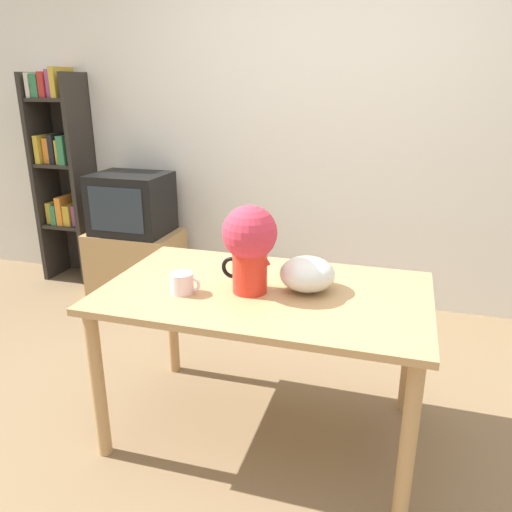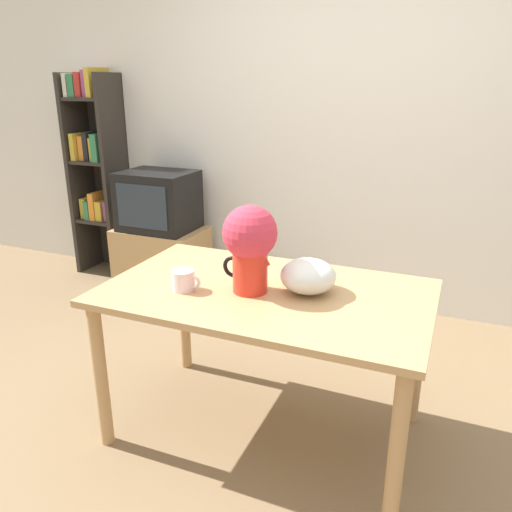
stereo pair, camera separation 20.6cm
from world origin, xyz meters
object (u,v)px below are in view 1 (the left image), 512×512
(coffee_mug, at_px, (183,283))
(white_bowl, at_px, (307,274))
(flower_vase, at_px, (250,243))
(tv_set, at_px, (132,203))

(coffee_mug, bearing_deg, white_bowl, 20.27)
(flower_vase, height_order, coffee_mug, flower_vase)
(coffee_mug, relative_size, tv_set, 0.24)
(flower_vase, xyz_separation_m, tv_set, (-1.35, 1.34, -0.22))
(tv_set, bearing_deg, coffee_mug, -53.10)
(white_bowl, relative_size, tv_set, 0.44)
(coffee_mug, distance_m, tv_set, 1.80)
(tv_set, bearing_deg, flower_vase, -44.93)
(coffee_mug, bearing_deg, flower_vase, 19.75)
(white_bowl, bearing_deg, tv_set, 141.45)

